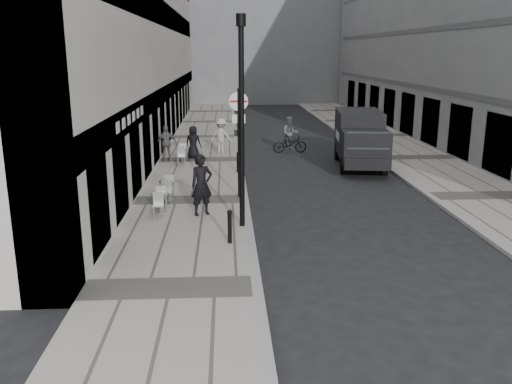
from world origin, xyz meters
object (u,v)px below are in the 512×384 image
Objects in this scene: sign_post at (239,129)px; cyclist at (290,139)px; walking_man at (202,185)px; lamppost at (242,113)px; panel_van at (360,136)px.

cyclist is (3.01, 9.59, -1.89)m from sign_post.
walking_man reaches higher than cyclist.
lamppost is (1.28, -1.23, 2.48)m from walking_man.
cyclist is (-2.91, 3.79, -0.69)m from panel_van.
lamppost is at bearing -107.07° from cyclist.
lamppost is 13.70m from cyclist.
walking_man is 10.80m from panel_van.
walking_man is 3.05m from lamppost.
sign_post is (1.28, 2.24, 1.53)m from walking_man.
lamppost reaches higher than panel_van.
panel_van is (5.92, 9.27, -2.15)m from lamppost.
panel_van is at bearing 24.25° from walking_man.
walking_man is at bearing -124.77° from panel_van.
walking_man is 1.02× the size of cyclist.
cyclist is at bearing 74.96° from sign_post.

